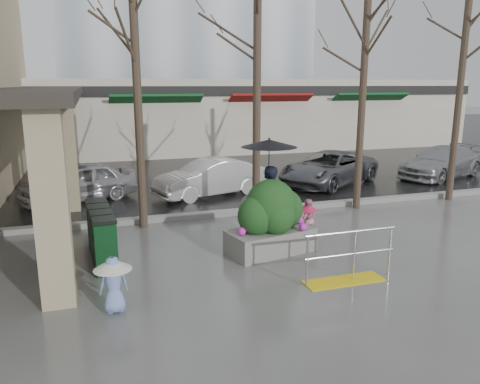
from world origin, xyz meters
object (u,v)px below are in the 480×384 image
woman (269,182)px  child_blue (113,278)px  tree_mideast (366,44)px  car_b (210,178)px  car_c (329,168)px  child_pink (307,216)px  tree_east (466,29)px  handrail (347,263)px  car_a (78,182)px  news_boxes (101,234)px  planter (271,218)px  tree_midwest (257,26)px  tree_west (134,28)px

woman → child_blue: 4.66m
tree_mideast → car_b: size_ratio=1.70×
car_b → car_c: same height
child_blue → child_pink: bearing=-156.2°
tree_east → car_b: bearing=158.2°
handrail → car_a: bearing=121.3°
handrail → news_boxes: size_ratio=0.91×
child_pink → child_blue: child_pink is taller
planter → car_b: planter is taller
tree_east → child_pink: size_ratio=7.13×
tree_midwest → tree_west: bearing=-180.0°
tree_west → planter: (2.54, -2.83, -4.28)m
woman → child_blue: bearing=1.0°
woman → tree_midwest: bearing=-135.7°
handrail → child_pink: 2.61m
handrail → tree_west: 7.52m
handrail → planter: (-0.82, 1.97, 0.43)m
tree_west → car_a: 5.91m
tree_midwest → car_b: 5.51m
handrail → car_c: size_ratio=0.42×
news_boxes → car_a: car_a is taller
child_blue → car_a: (-0.68, 8.22, 0.02)m
tree_mideast → news_boxes: tree_mideast is taller
tree_east → child_blue: tree_east is taller
child_pink → child_blue: bearing=37.9°
car_a → car_b: (4.26, -0.53, 0.00)m
tree_midwest → woman: 4.34m
tree_west → tree_midwest: tree_midwest is taller
tree_east → child_pink: bearing=-160.5°
child_pink → tree_midwest: bearing=-66.3°
woman → tree_west: bearing=-71.2°
planter → news_boxes: bearing=169.9°
woman → car_b: 5.15m
child_blue → tree_mideast: bearing=-151.8°
tree_midwest → car_c: (4.14, 3.38, -4.60)m
child_blue → car_b: (3.58, 7.69, 0.02)m
woman → planter: bearing=39.6°
news_boxes → car_a: 5.71m
tree_midwest → child_blue: tree_midwest is taller
tree_mideast → tree_east: 3.54m
tree_mideast → tree_midwest: bearing=180.0°
handrail → tree_midwest: tree_midwest is taller
tree_east → car_c: (-2.66, 3.38, -4.75)m
car_b → planter: bearing=-16.8°
handrail → car_c: car_c is taller
tree_east → woman: bearing=-163.8°
tree_west → woman: tree_west is taller
news_boxes → car_a: (-0.56, 5.68, 0.05)m
tree_midwest → tree_mideast: size_ratio=1.08×
tree_west → tree_mideast: 6.50m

